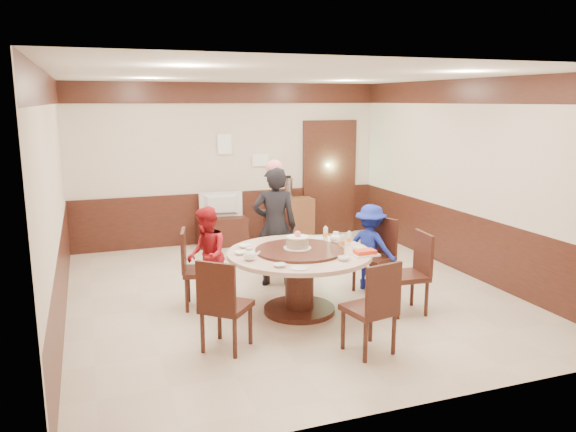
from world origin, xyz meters
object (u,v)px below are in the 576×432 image
object	(u,v)px
birthday_cake	(297,242)
person_standing	(275,226)
person_red	(207,256)
television	(221,205)
thermos	(288,188)
side_cabinet	(291,219)
banquet_table	(299,269)
tv_stand	(222,231)
person_blue	(370,247)
shrimp_platter	(365,253)

from	to	relation	value
birthday_cake	person_standing	bearing A→B (deg)	86.24
birthday_cake	person_red	bearing A→B (deg)	146.44
television	thermos	bearing A→B (deg)	-172.56
person_red	birthday_cake	distance (m)	1.18
person_standing	side_cabinet	bearing A→B (deg)	-98.38
banquet_table	person_red	size ratio (longest dim) A/B	1.40
tv_stand	person_red	bearing A→B (deg)	-106.86
person_standing	television	distance (m)	2.36
person_standing	person_blue	distance (m)	1.31
person_blue	shrimp_platter	world-z (taller)	person_blue
shrimp_platter	banquet_table	bearing A→B (deg)	147.90
person_red	side_cabinet	bearing A→B (deg)	147.79
banquet_table	person_standing	xyz separation A→B (m)	(0.06, 1.08, 0.29)
person_standing	tv_stand	distance (m)	2.43
person_blue	side_cabinet	distance (m)	2.99
tv_stand	television	size ratio (longest dim) A/B	1.13
person_red	thermos	xyz separation A→B (m)	(2.09, 2.79, 0.33)
person_red	television	distance (m)	2.89
person_standing	tv_stand	xyz separation A→B (m)	(-0.19, 2.35, -0.57)
side_cabinet	birthday_cake	bearing A→B (deg)	-108.86
person_standing	tv_stand	bearing A→B (deg)	-68.92
birthday_cake	television	xyz separation A→B (m)	(-0.12, 3.40, -0.14)
person_red	person_standing	bearing A→B (deg)	116.88
person_red	person_blue	world-z (taller)	person_red
side_cabinet	person_standing	bearing A→B (deg)	-114.83
shrimp_platter	tv_stand	size ratio (longest dim) A/B	0.35
tv_stand	side_cabinet	distance (m)	1.30
person_blue	side_cabinet	world-z (taller)	person_blue
shrimp_platter	thermos	world-z (taller)	thermos
person_standing	birthday_cake	distance (m)	1.05
side_cabinet	thermos	world-z (taller)	thermos
person_standing	person_blue	bearing A→B (deg)	168.58
side_cabinet	thermos	size ratio (longest dim) A/B	2.11
birthday_cake	side_cabinet	xyz separation A→B (m)	(1.17, 3.43, -0.48)
tv_stand	television	distance (m)	0.47
television	person_red	bearing A→B (deg)	79.20
tv_stand	birthday_cake	bearing A→B (deg)	-87.95
television	side_cabinet	bearing A→B (deg)	-172.61
person_blue	side_cabinet	size ratio (longest dim) A/B	1.44
person_blue	television	xyz separation A→B (m)	(-1.33, 2.96, 0.14)
side_cabinet	thermos	bearing A→B (deg)	180.00
banquet_table	person_blue	world-z (taller)	person_blue
birthday_cake	side_cabinet	distance (m)	3.66
banquet_table	side_cabinet	distance (m)	3.66
person_standing	person_red	bearing A→B (deg)	38.20
birthday_cake	television	bearing A→B (deg)	92.05
person_standing	shrimp_platter	bearing A→B (deg)	128.23
television	side_cabinet	world-z (taller)	television
person_standing	thermos	world-z (taller)	person_standing
banquet_table	tv_stand	size ratio (longest dim) A/B	2.01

